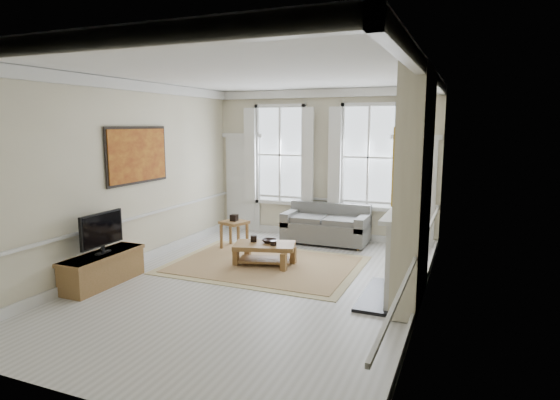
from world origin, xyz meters
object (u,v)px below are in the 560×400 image
at_px(sofa, 327,227).
at_px(side_table, 234,226).
at_px(coffee_table, 265,248).
at_px(tv_stand, 103,269).

bearing_deg(sofa, side_table, -143.91).
xyz_separation_m(coffee_table, tv_stand, (-2.02, -1.98, -0.07)).
bearing_deg(side_table, tv_stand, -107.86).
height_order(coffee_table, tv_stand, tv_stand).
bearing_deg(coffee_table, tv_stand, -151.92).
distance_m(sofa, tv_stand, 4.83).
xyz_separation_m(side_table, tv_stand, (-0.92, -2.86, -0.22)).
height_order(sofa, side_table, sofa).
bearing_deg(tv_stand, sofa, 57.54).
xyz_separation_m(sofa, side_table, (-1.67, -1.22, 0.12)).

